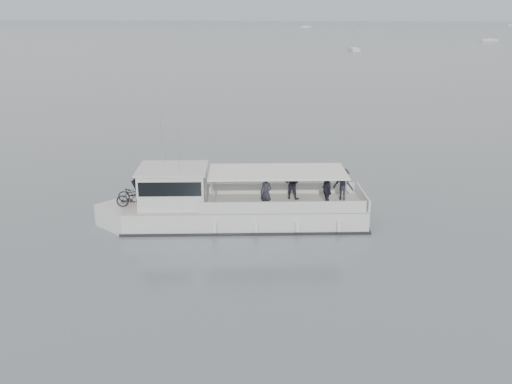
# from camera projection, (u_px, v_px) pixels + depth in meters

# --- Properties ---
(ground) EXTENTS (1400.00, 1400.00, 0.00)m
(ground) POSITION_uv_depth(u_px,v_px,m) (208.00, 204.00, 29.68)
(ground) COLOR slate
(ground) RESTS_ON ground
(headland) EXTENTS (1400.00, 90.00, 28.00)m
(headland) POSITION_uv_depth(u_px,v_px,m) (326.00, 5.00, 554.52)
(headland) COLOR #939EA8
(headland) RESTS_ON ground
(tour_boat) EXTENTS (12.80, 4.75, 5.32)m
(tour_boat) POSITION_uv_depth(u_px,v_px,m) (222.00, 207.00, 26.68)
(tour_boat) COLOR silver
(tour_boat) RESTS_ON ground
(moored_fleet) EXTENTS (390.38, 314.27, 9.16)m
(moored_fleet) POSITION_uv_depth(u_px,v_px,m) (189.00, 35.00, 220.00)
(moored_fleet) COLOR silver
(moored_fleet) RESTS_ON ground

